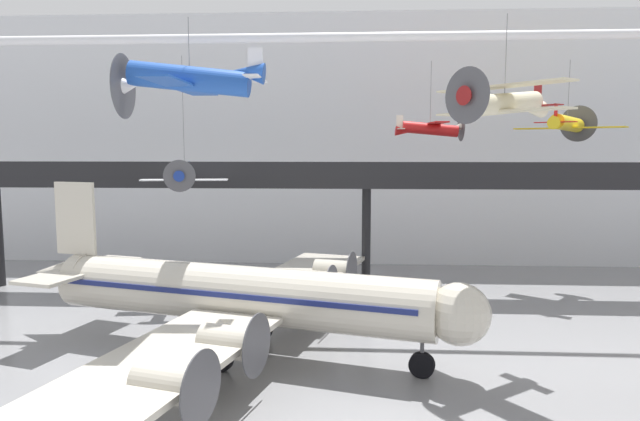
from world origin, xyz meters
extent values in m
cube|color=silver|center=(0.00, 37.59, 12.09)|extent=(140.00, 3.00, 24.18)
cube|color=black|center=(0.00, 24.64, 8.83)|extent=(110.00, 3.20, 0.90)
cube|color=black|center=(0.00, 23.10, 9.83)|extent=(110.00, 0.12, 1.10)
cylinder|color=black|center=(0.00, 25.60, 4.19)|extent=(0.70, 0.70, 8.38)
cylinder|color=silver|center=(0.00, 18.01, 18.42)|extent=(120.00, 0.60, 0.60)
cylinder|color=beige|center=(-7.37, 11.09, 3.43)|extent=(21.86, 8.78, 3.13)
sphere|color=beige|center=(4.10, 7.95, 3.43)|extent=(3.07, 3.07, 3.07)
cone|color=beige|center=(-19.00, 14.27, 3.67)|extent=(4.69, 3.85, 2.88)
cube|color=navy|center=(-7.37, 11.09, 3.74)|extent=(20.41, 8.44, 0.28)
cube|color=beige|center=(-4.39, 19.13, 2.73)|extent=(8.57, 14.79, 0.28)
cube|color=beige|center=(-8.89, 2.66, 2.73)|extent=(8.57, 14.79, 0.28)
cylinder|color=beige|center=(-3.73, 15.77, 2.78)|extent=(2.84, 2.12, 1.50)
cylinder|color=#4C4C51|center=(-2.38, 15.40, 2.78)|extent=(0.81, 2.77, 2.86)
cylinder|color=beige|center=(-2.48, 20.34, 2.78)|extent=(2.84, 2.12, 1.50)
cylinder|color=#4C4C51|center=(-1.13, 19.98, 2.78)|extent=(0.81, 2.77, 2.86)
cylinder|color=beige|center=(-6.62, 5.21, 2.78)|extent=(2.84, 2.12, 1.50)
cylinder|color=#4C4C51|center=(-5.27, 4.85, 2.78)|extent=(0.81, 2.77, 2.86)
cylinder|color=beige|center=(-7.87, 0.64, 2.78)|extent=(2.84, 2.12, 1.50)
cylinder|color=#4C4C51|center=(-6.52, 0.27, 2.78)|extent=(0.81, 2.77, 2.86)
cube|color=beige|center=(-17.79, 13.94, 7.19)|extent=(2.74, 0.93, 4.38)
cube|color=beige|center=(-17.49, 13.86, 4.06)|extent=(4.84, 8.59, 0.20)
cylinder|color=#4C4C51|center=(2.41, 8.42, 1.26)|extent=(0.20, 0.20, 1.21)
cylinder|color=black|center=(2.41, 8.42, 0.65)|extent=(1.35, 0.71, 1.30)
cylinder|color=#4C4C51|center=(-6.47, 13.44, 1.26)|extent=(0.20, 0.20, 1.21)
cylinder|color=black|center=(-6.47, 13.44, 0.65)|extent=(1.35, 0.71, 1.30)
cylinder|color=#4C4C51|center=(-7.79, 8.61, 1.26)|extent=(0.20, 0.20, 1.21)
cylinder|color=black|center=(-7.79, 8.61, 0.65)|extent=(1.35, 0.71, 1.30)
cylinder|color=#1E4CAD|center=(-9.59, 10.48, 14.99)|extent=(6.39, 1.35, 1.94)
cone|color=white|center=(-12.88, 10.45, 14.65)|extent=(1.05, 1.18, 1.17)
cylinder|color=#4C4C51|center=(-13.11, 10.45, 14.63)|extent=(0.07, 3.38, 3.38)
cone|color=#1E4CAD|center=(-6.53, 10.50, 15.31)|extent=(1.80, 1.12, 1.27)
cube|color=#1E4CAD|center=(-9.97, 10.48, 14.60)|extent=(1.60, 9.50, 0.10)
cube|color=white|center=(-6.14, 10.51, 15.77)|extent=(0.77, 0.07, 1.56)
cube|color=white|center=(-6.14, 10.51, 14.99)|extent=(0.79, 3.39, 0.06)
cylinder|color=slate|center=(-9.59, 10.48, 16.88)|extent=(0.04, 0.04, 2.47)
cylinder|color=red|center=(4.95, 26.41, 12.87)|extent=(4.47, 1.17, 1.29)
cone|color=silver|center=(7.23, 26.54, 13.08)|extent=(0.77, 0.86, 0.81)
cylinder|color=#4C4C51|center=(7.39, 26.55, 13.09)|extent=(0.18, 2.35, 2.35)
cone|color=red|center=(2.83, 26.28, 12.68)|extent=(1.28, 0.84, 0.87)
cube|color=red|center=(5.22, 26.42, 13.30)|extent=(1.46, 6.65, 0.10)
cube|color=silver|center=(2.56, 26.26, 13.42)|extent=(0.53, 0.09, 1.09)
cube|color=silver|center=(2.56, 26.26, 12.87)|extent=(0.67, 2.38, 0.06)
cylinder|color=slate|center=(4.95, 26.41, 15.72)|extent=(0.04, 0.04, 4.79)
cylinder|color=beige|center=(6.59, 10.67, 13.67)|extent=(4.69, 4.00, 1.53)
cone|color=maroon|center=(4.50, 9.03, 13.92)|extent=(1.24, 1.26, 0.95)
cylinder|color=#4C4C51|center=(4.35, 8.92, 13.94)|extent=(1.72, 2.17, 2.73)
cone|color=beige|center=(8.53, 12.20, 13.43)|extent=(1.68, 1.59, 1.02)
cube|color=beige|center=(6.34, 10.48, 14.51)|extent=(5.70, 6.79, 0.10)
cube|color=beige|center=(6.34, 10.48, 13.25)|extent=(5.70, 6.79, 0.10)
cube|color=maroon|center=(8.77, 12.39, 14.30)|extent=(0.52, 0.43, 1.26)
cube|color=maroon|center=(8.77, 12.39, 13.67)|extent=(2.17, 2.53, 0.06)
cylinder|color=slate|center=(6.59, 10.67, 16.15)|extent=(0.04, 0.04, 3.92)
cylinder|color=yellow|center=(15.50, 26.44, 13.29)|extent=(4.11, 5.10, 1.27)
cone|color=red|center=(17.17, 28.75, 13.36)|extent=(1.35, 1.32, 1.01)
cylinder|color=#4C4C51|center=(17.28, 28.92, 13.37)|extent=(2.40, 1.74, 2.93)
cone|color=yellow|center=(13.95, 24.28, 13.22)|extent=(1.64, 1.76, 1.00)
cube|color=yellow|center=(15.70, 26.71, 12.95)|extent=(7.45, 5.88, 0.10)
cube|color=red|center=(13.76, 24.01, 13.96)|extent=(0.44, 0.57, 1.35)
cube|color=red|center=(13.76, 24.01, 13.29)|extent=(2.77, 2.25, 0.06)
cylinder|color=slate|center=(15.50, 26.44, 15.98)|extent=(0.04, 0.04, 4.27)
cylinder|color=silver|center=(-13.35, 21.72, 9.35)|extent=(1.39, 4.24, 1.09)
cone|color=navy|center=(-13.06, 19.58, 9.48)|extent=(0.85, 0.78, 0.77)
cylinder|color=#4C4C51|center=(-13.04, 19.43, 9.48)|extent=(2.21, 0.33, 2.22)
cone|color=silver|center=(-13.61, 23.72, 9.23)|extent=(0.87, 1.23, 0.79)
cube|color=silver|center=(-13.31, 21.47, 9.09)|extent=(6.31, 1.82, 0.10)
cube|color=navy|center=(-13.64, 23.96, 9.86)|extent=(0.13, 0.51, 1.02)
cube|color=navy|center=(-13.64, 23.96, 9.35)|extent=(2.27, 0.79, 0.06)
cylinder|color=slate|center=(-13.35, 21.72, 13.87)|extent=(0.04, 0.04, 8.19)
camera|label=1|loc=(-1.09, -19.22, 11.48)|focal=32.00mm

